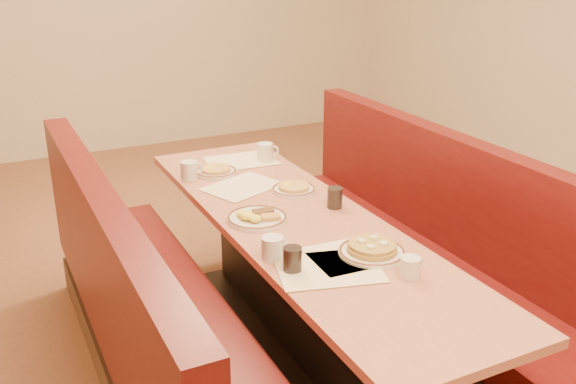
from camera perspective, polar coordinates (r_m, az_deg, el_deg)
name	(u,v)px	position (r m, az deg, el deg)	size (l,w,h in m)	color
ground	(298,355)	(3.37, 0.93, -14.30)	(8.00, 8.00, 0.00)	#9E6647
diner_table	(299,291)	(3.16, 0.97, -8.77)	(0.70, 2.50, 0.75)	black
booth_left	(152,330)	(2.96, -12.04, -11.93)	(0.55, 2.50, 1.05)	#4C3326
booth_right	(420,262)	(3.53, 11.66, -6.15)	(0.55, 2.50, 1.05)	#4C3326
placemat_near_left	(329,269)	(2.56, 3.64, -6.80)	(0.41, 0.30, 0.00)	#FFEDC7
placemat_near_right	(355,254)	(2.68, 6.01, -5.52)	(0.38, 0.29, 0.00)	#FFEDC7
placemat_far_left	(243,186)	(3.41, -4.07, 0.50)	(0.38, 0.29, 0.00)	#FFEDC7
placemat_far_right	(241,161)	(3.83, -4.17, 2.80)	(0.40, 0.30, 0.00)	#FFEDC7
pancake_plate	(372,250)	(2.68, 7.47, -5.14)	(0.28, 0.28, 0.06)	silver
eggs_plate	(257,217)	(2.99, -2.81, -2.27)	(0.28, 0.28, 0.06)	silver
extra_plate_mid	(294,189)	(3.34, 0.50, 0.29)	(0.23, 0.23, 0.05)	silver
extra_plate_far	(216,171)	(3.62, -6.45, 1.87)	(0.24, 0.24, 0.05)	silver
coffee_mug_a	(411,267)	(2.52, 10.84, -6.57)	(0.11, 0.08, 0.08)	silver
coffee_mug_b	(273,247)	(2.62, -1.34, -4.94)	(0.13, 0.09, 0.10)	silver
coffee_mug_c	(266,152)	(3.82, -2.00, 3.61)	(0.14, 0.10, 0.10)	silver
coffee_mug_d	(190,170)	(3.55, -8.73, 1.96)	(0.13, 0.09, 0.10)	silver
soda_tumbler_near	(292,259)	(2.52, 0.39, -6.02)	(0.07, 0.07, 0.10)	black
soda_tumbler_mid	(335,198)	(3.13, 4.19, -0.52)	(0.07, 0.07, 0.10)	black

